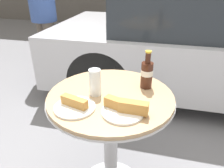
# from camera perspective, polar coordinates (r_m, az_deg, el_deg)

# --- Properties ---
(bistro_table) EXTENTS (0.73, 0.73, 0.78)m
(bistro_table) POSITION_cam_1_polar(r_m,az_deg,el_deg) (1.36, -0.37, -10.75)
(bistro_table) COLOR #B7B7BC
(bistro_table) RESTS_ON ground_plane
(cola_bottle_left) EXTENTS (0.07, 0.07, 0.23)m
(cola_bottle_left) POSITION_cam_1_polar(r_m,az_deg,el_deg) (1.29, 9.08, 2.73)
(cola_bottle_left) COLOR #3D1E14
(cola_bottle_left) RESTS_ON bistro_table
(drinking_glass) EXTENTS (0.07, 0.07, 0.15)m
(drinking_glass) POSITION_cam_1_polar(r_m,az_deg,el_deg) (1.21, -4.45, 0.17)
(drinking_glass) COLOR #C68923
(drinking_glass) RESTS_ON bistro_table
(lunch_plate_near) EXTENTS (0.23, 0.21, 0.07)m
(lunch_plate_near) POSITION_cam_1_polar(r_m,az_deg,el_deg) (1.07, 3.29, -6.41)
(lunch_plate_near) COLOR white
(lunch_plate_near) RESTS_ON bistro_table
(lunch_plate_far) EXTENTS (0.21, 0.21, 0.06)m
(lunch_plate_far) POSITION_cam_1_polar(r_m,az_deg,el_deg) (1.12, -9.73, -5.56)
(lunch_plate_far) COLOR white
(lunch_plate_far) RESTS_ON bistro_table
(parked_car) EXTENTS (3.81, 1.70, 1.23)m
(parked_car) POSITION_cam_1_polar(r_m,az_deg,el_deg) (2.93, 23.57, 9.16)
(parked_car) COLOR #B7B7BC
(parked_car) RESTS_ON ground_plane
(pedestrian) EXTENTS (0.34, 0.34, 1.67)m
(pedestrian) POSITION_cam_1_polar(r_m,az_deg,el_deg) (3.19, -17.60, 17.94)
(pedestrian) COLOR brown
(pedestrian) RESTS_ON ground_plane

